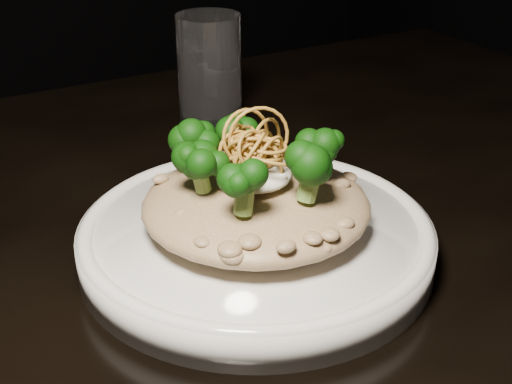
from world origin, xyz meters
TOP-DOWN VIEW (x-y plane):
  - table at (0.00, 0.00)m, footprint 1.10×0.80m
  - plate at (-0.03, -0.06)m, footprint 0.26×0.26m
  - risotto at (-0.03, -0.06)m, footprint 0.17×0.17m
  - broccoli at (-0.03, -0.06)m, footprint 0.12×0.12m
  - cheese at (-0.03, -0.06)m, footprint 0.05×0.05m
  - shallots at (-0.03, -0.06)m, footprint 0.05×0.05m
  - drinking_glass at (0.06, 0.20)m, footprint 0.07×0.07m

SIDE VIEW (x-z plane):
  - table at x=0.00m, z-range 0.29..1.04m
  - plate at x=-0.03m, z-range 0.75..0.78m
  - risotto at x=-0.03m, z-range 0.78..0.81m
  - drinking_glass at x=0.06m, z-range 0.75..0.87m
  - cheese at x=-0.03m, z-range 0.81..0.83m
  - broccoli at x=-0.03m, z-range 0.81..0.86m
  - shallots at x=-0.03m, z-range 0.83..0.86m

